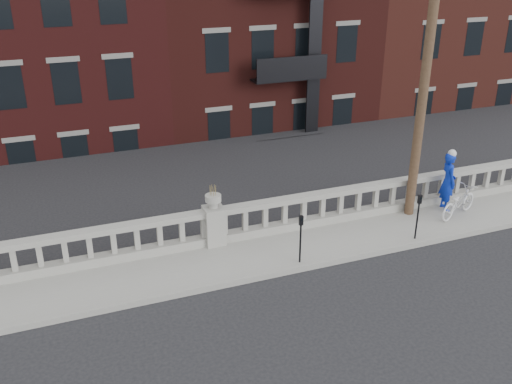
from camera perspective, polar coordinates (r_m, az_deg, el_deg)
ground at (r=13.05m, az=1.14°, el=-13.58°), size 120.00×120.00×0.00m
sidewalk at (r=15.34m, az=-3.09°, el=-6.95°), size 32.00×2.20×0.15m
balustrade at (r=15.86m, az=-4.21°, el=-3.54°), size 28.00×0.34×1.03m
planter_pedestal at (r=15.78m, az=-4.23°, el=-2.92°), size 0.55×0.55×1.76m
lower_level at (r=33.34m, az=-13.37°, el=14.18°), size 80.00×44.00×20.80m
utility_pole at (r=16.84m, az=16.89°, el=13.71°), size 1.60×0.28×10.00m
parking_meter_c at (r=14.78m, az=4.49°, el=-4.18°), size 0.10×0.09×1.36m
parking_meter_d at (r=16.52m, az=15.91°, el=-1.91°), size 0.10×0.09×1.36m
bicycle at (r=18.46m, az=19.59°, el=-0.94°), size 1.84×1.19×0.91m
cyclist at (r=18.61m, az=18.65°, el=1.01°), size 0.61×0.78×1.87m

